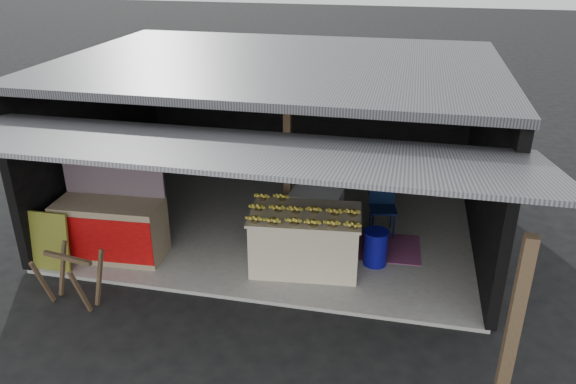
% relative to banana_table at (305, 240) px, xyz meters
% --- Properties ---
extents(ground, '(80.00, 80.00, 0.00)m').
position_rel_banana_table_xyz_m(ground, '(-0.77, -1.06, -0.53)').
color(ground, black).
rests_on(ground, ground).
extents(concrete_slab, '(7.00, 5.00, 0.06)m').
position_rel_banana_table_xyz_m(concrete_slab, '(-0.77, 1.44, -0.50)').
color(concrete_slab, gray).
rests_on(concrete_slab, ground).
extents(shophouse, '(7.40, 7.29, 3.02)m').
position_rel_banana_table_xyz_m(shophouse, '(-0.77, 1.76, 1.57)').
color(shophouse, black).
rests_on(shophouse, ground).
extents(banana_table, '(1.80, 1.21, 0.94)m').
position_rel_banana_table_xyz_m(banana_table, '(0.00, 0.00, 0.00)').
color(banana_table, silver).
rests_on(banana_table, concrete_slab).
extents(banana_pile, '(1.66, 1.10, 0.19)m').
position_rel_banana_table_xyz_m(banana_pile, '(-0.00, 0.00, 0.56)').
color(banana_pile, gold).
rests_on(banana_pile, banana_table).
extents(white_crate, '(0.89, 0.65, 0.93)m').
position_rel_banana_table_xyz_m(white_crate, '(0.02, 0.82, -0.01)').
color(white_crate, white).
rests_on(white_crate, concrete_slab).
extents(neighbor_stall, '(1.74, 0.86, 1.75)m').
position_rel_banana_table_xyz_m(neighbor_stall, '(-3.14, -0.33, 0.05)').
color(neighbor_stall, '#998466').
rests_on(neighbor_stall, concrete_slab).
extents(green_signboard, '(0.64, 0.16, 0.95)m').
position_rel_banana_table_xyz_m(green_signboard, '(-3.87, -0.90, 0.00)').
color(green_signboard, black).
rests_on(green_signboard, concrete_slab).
extents(sawhorse, '(0.81, 0.80, 0.80)m').
position_rel_banana_table_xyz_m(sawhorse, '(-3.07, -1.63, -0.03)').
color(sawhorse, '#4B3925').
rests_on(sawhorse, ground).
extents(water_barrel, '(0.38, 0.38, 0.55)m').
position_rel_banana_table_xyz_m(water_barrel, '(1.08, 0.32, -0.20)').
color(water_barrel, '#0C0B83').
rests_on(water_barrel, concrete_slab).
extents(plastic_chair, '(0.53, 0.53, 0.95)m').
position_rel_banana_table_xyz_m(plastic_chair, '(1.10, 1.46, 0.09)').
color(plastic_chair, '#091636').
rests_on(plastic_chair, concrete_slab).
extents(magenta_rug, '(1.54, 1.06, 0.01)m').
position_rel_banana_table_xyz_m(magenta_rug, '(1.06, 0.86, -0.47)').
color(magenta_rug, '#781A5C').
rests_on(magenta_rug, concrete_slab).
extents(picture_frames, '(1.62, 0.04, 0.46)m').
position_rel_banana_table_xyz_m(picture_frames, '(-0.93, 3.84, 1.40)').
color(picture_frames, black).
rests_on(picture_frames, shophouse).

